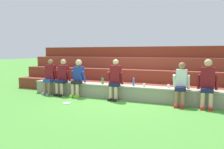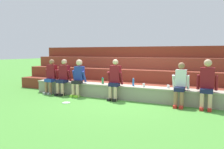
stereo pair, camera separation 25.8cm
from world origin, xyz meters
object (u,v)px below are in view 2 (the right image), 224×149
at_px(person_far_right, 180,84).
at_px(water_bottle_near_left, 103,81).
at_px(person_center, 78,77).
at_px(person_rightmost_edge, 207,83).
at_px(person_far_left, 51,76).
at_px(water_bottle_mid_left, 133,82).
at_px(plastic_cup_left_end, 144,85).
at_px(plastic_cup_right_end, 168,86).
at_px(person_right_of_center, 115,79).
at_px(frisbee, 66,103).
at_px(person_left_of_center, 63,76).

height_order(person_far_right, water_bottle_near_left, person_far_right).
distance_m(person_center, person_rightmost_edge, 4.26).
height_order(person_far_left, person_center, person_center).
height_order(person_far_right, person_rightmost_edge, person_rightmost_edge).
bearing_deg(person_far_left, person_far_right, 0.10).
xyz_separation_m(water_bottle_near_left, water_bottle_mid_left, (1.16, -0.03, 0.02)).
distance_m(plastic_cup_left_end, plastic_cup_right_end, 0.77).
bearing_deg(water_bottle_mid_left, person_far_left, -175.11).
xyz_separation_m(water_bottle_near_left, plastic_cup_right_end, (2.29, 0.00, -0.05)).
xyz_separation_m(person_right_of_center, plastic_cup_right_end, (1.68, 0.32, -0.19)).
bearing_deg(frisbee, plastic_cup_right_end, 26.08).
bearing_deg(person_left_of_center, water_bottle_near_left, 11.70).
height_order(person_rightmost_edge, frisbee, person_rightmost_edge).
bearing_deg(person_far_left, person_rightmost_edge, 0.22).
xyz_separation_m(person_far_left, frisbee, (1.51, -1.09, -0.68)).
xyz_separation_m(person_left_of_center, plastic_cup_right_end, (3.78, 0.31, -0.18)).
bearing_deg(person_far_left, person_left_of_center, -0.39).
height_order(person_left_of_center, frisbee, person_left_of_center).
relative_size(person_left_of_center, person_rightmost_edge, 0.96).
bearing_deg(person_left_of_center, person_far_right, 0.17).
bearing_deg(plastic_cup_left_end, plastic_cup_right_end, 6.82).
distance_m(person_left_of_center, person_far_right, 4.18).
distance_m(person_far_left, person_left_of_center, 0.58).
distance_m(water_bottle_mid_left, plastic_cup_left_end, 0.39).
height_order(person_far_left, plastic_cup_left_end, person_far_left).
relative_size(water_bottle_near_left, plastic_cup_left_end, 1.97).
relative_size(person_center, plastic_cup_right_end, 13.02).
distance_m(person_right_of_center, frisbee, 1.73).
relative_size(water_bottle_near_left, plastic_cup_right_end, 2.17).
xyz_separation_m(person_right_of_center, frisbee, (-1.17, -1.08, -0.70)).
distance_m(person_far_left, person_rightmost_edge, 5.47).
relative_size(water_bottle_mid_left, frisbee, 1.07).
relative_size(person_left_of_center, person_right_of_center, 0.98).
xyz_separation_m(person_far_left, person_center, (1.22, 0.03, 0.02)).
distance_m(person_far_left, water_bottle_near_left, 2.09).
distance_m(person_center, person_far_right, 3.55).
height_order(person_far_right, water_bottle_mid_left, person_far_right).
distance_m(person_far_right, frisbee, 3.50).
height_order(water_bottle_mid_left, frisbee, water_bottle_mid_left).
xyz_separation_m(person_left_of_center, person_rightmost_edge, (4.90, 0.02, 0.04)).
xyz_separation_m(plastic_cup_right_end, frisbee, (-2.85, -1.40, -0.51)).
relative_size(person_far_left, person_rightmost_edge, 0.95).
bearing_deg(person_right_of_center, person_left_of_center, 179.91).
xyz_separation_m(person_rightmost_edge, plastic_cup_right_end, (-1.12, 0.29, -0.22)).
bearing_deg(water_bottle_mid_left, person_left_of_center, -173.96).
bearing_deg(plastic_cup_right_end, person_far_left, -175.95).
bearing_deg(person_right_of_center, person_far_left, 179.85).
xyz_separation_m(person_far_right, water_bottle_near_left, (-2.70, 0.30, -0.09)).
distance_m(person_left_of_center, person_rightmost_edge, 4.90).
bearing_deg(plastic_cup_right_end, person_right_of_center, -169.39).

